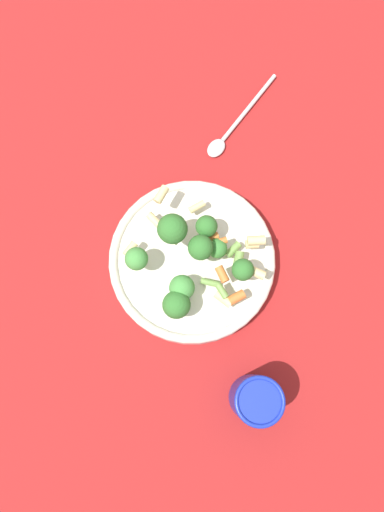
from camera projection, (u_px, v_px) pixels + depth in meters
ground_plane at (192, 264)px, 0.79m from camera, size 3.00×3.00×0.00m
bowl at (192, 261)px, 0.77m from camera, size 0.25×0.25×0.04m
pasta_salad at (190, 259)px, 0.71m from camera, size 0.21×0.19×0.09m
cup at (255, 399)px, 0.69m from camera, size 0.07×0.07×0.10m
spoon at (231, 130)px, 0.84m from camera, size 0.11×0.17×0.01m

